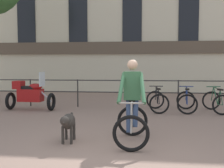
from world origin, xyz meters
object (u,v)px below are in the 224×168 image
at_px(dog, 68,122).
at_px(parked_bicycle_near_lamp, 157,101).
at_px(parked_bicycle_mid_right, 217,102).
at_px(parked_motorcycle, 30,94).
at_px(cyclist_with_bike, 132,105).
at_px(parked_bicycle_mid_left, 187,101).

height_order(dog, parked_bicycle_near_lamp, parked_bicycle_near_lamp).
bearing_deg(dog, parked_bicycle_near_lamp, 57.94).
relative_size(parked_bicycle_near_lamp, parked_bicycle_mid_right, 1.00).
xyz_separation_m(dog, parked_motorcycle, (-2.41, 3.69, 0.14)).
height_order(dog, parked_bicycle_mid_right, parked_bicycle_mid_right).
bearing_deg(parked_bicycle_mid_right, cyclist_with_bike, 49.70).
bearing_deg(cyclist_with_bike, parked_bicycle_mid_left, 64.43).
xyz_separation_m(cyclist_with_bike, dog, (-1.29, -0.24, -0.34)).
bearing_deg(parked_bicycle_mid_right, parked_motorcycle, -1.72).
bearing_deg(cyclist_with_bike, dog, -169.84).
height_order(parked_motorcycle, parked_bicycle_near_lamp, parked_motorcycle).
xyz_separation_m(parked_motorcycle, parked_bicycle_mid_left, (5.44, 0.23, -0.20)).
distance_m(parked_motorcycle, parked_bicycle_mid_right, 6.44).
bearing_deg(parked_bicycle_mid_right, dog, 40.52).
relative_size(parked_motorcycle, parked_bicycle_mid_left, 1.43).
xyz_separation_m(parked_bicycle_near_lamp, parked_bicycle_mid_left, (0.99, 0.00, 0.00)).
relative_size(dog, parked_bicycle_mid_right, 0.79).
bearing_deg(parked_bicycle_near_lamp, cyclist_with_bike, 74.63).
height_order(parked_motorcycle, parked_bicycle_mid_left, parked_motorcycle).
distance_m(cyclist_with_bike, parked_bicycle_mid_right, 4.60).
bearing_deg(parked_bicycle_mid_right, parked_bicycle_mid_left, -3.80).
distance_m(cyclist_with_bike, dog, 1.36).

